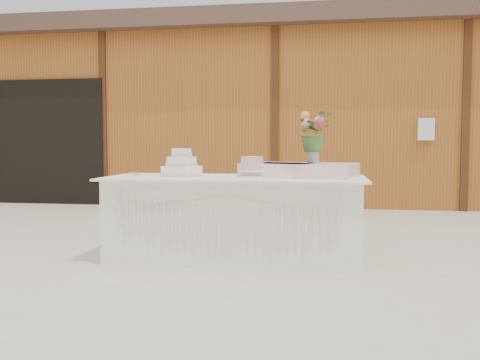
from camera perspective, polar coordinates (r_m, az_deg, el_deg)
name	(u,v)px	position (r m, az deg, el deg)	size (l,w,h in m)	color
ground	(235,259)	(5.06, -0.54, -8.39)	(80.00, 80.00, 0.00)	beige
barn	(284,114)	(10.92, 4.67, 7.08)	(12.60, 4.60, 3.30)	#95551F
cake_table	(235,218)	(4.99, -0.55, -4.06)	(2.40, 1.00, 0.77)	white
wedding_cake	(182,167)	(5.09, -6.25, 1.42)	(0.38, 0.38, 0.26)	white
pink_cake_stand	(252,166)	(4.88, 1.32, 1.53)	(0.26, 0.26, 0.19)	white
satin_runner	(300,170)	(5.00, 6.38, 1.08)	(1.01, 0.59, 0.13)	#F9CAC8
flower_vase	(313,155)	(5.04, 7.81, 2.69)	(0.11, 0.11, 0.15)	#B8B8BD
bouquet	(313,126)	(5.04, 7.84, 5.69)	(0.34, 0.29, 0.37)	#3F6E2C
loose_flowers	(131,174)	(5.33, -11.56, 0.62)	(0.15, 0.36, 0.02)	pink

